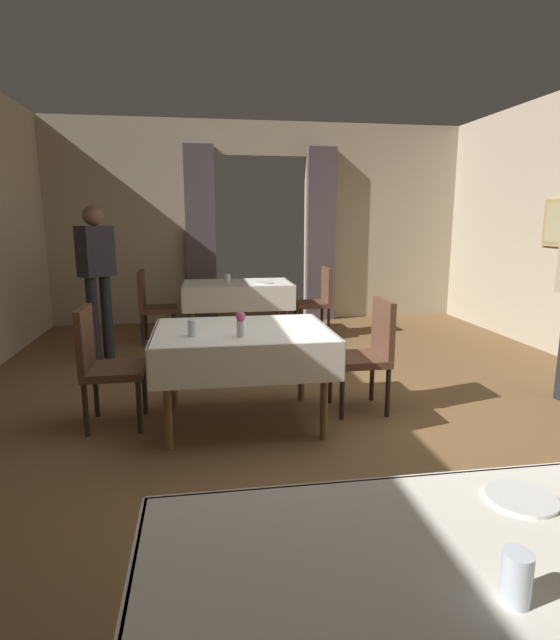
% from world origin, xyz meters
% --- Properties ---
extents(ground, '(10.08, 10.08, 0.00)m').
position_xyz_m(ground, '(0.00, 0.00, 0.00)').
color(ground, brown).
extents(wall_back, '(6.40, 0.27, 3.00)m').
position_xyz_m(wall_back, '(0.00, 4.18, 1.52)').
color(wall_back, tan).
rests_on(wall_back, ground).
extents(dining_table_near, '(1.45, 0.97, 0.75)m').
position_xyz_m(dining_table_near, '(-0.41, -2.70, 0.66)').
color(dining_table_near, brown).
rests_on(dining_table_near, ground).
extents(dining_table_mid, '(1.33, 1.06, 0.75)m').
position_xyz_m(dining_table_mid, '(-0.64, 0.09, 0.66)').
color(dining_table_mid, brown).
rests_on(dining_table_mid, ground).
extents(dining_table_far, '(1.43, 0.91, 0.75)m').
position_xyz_m(dining_table_far, '(-0.47, 2.97, 0.65)').
color(dining_table_far, brown).
rests_on(dining_table_far, ground).
extents(chair_mid_left, '(0.44, 0.44, 0.93)m').
position_xyz_m(chair_mid_left, '(-1.69, 0.19, 0.52)').
color(chair_mid_left, black).
rests_on(chair_mid_left, ground).
extents(chair_mid_right, '(0.45, 0.44, 0.93)m').
position_xyz_m(chair_mid_right, '(0.41, 0.20, 0.52)').
color(chair_mid_right, black).
rests_on(chair_mid_right, ground).
extents(chair_far_right, '(0.45, 0.44, 0.93)m').
position_xyz_m(chair_far_right, '(0.63, 2.95, 0.52)').
color(chair_far_right, black).
rests_on(chair_far_right, ground).
extents(chair_far_left, '(0.44, 0.44, 0.93)m').
position_xyz_m(chair_far_left, '(-1.57, 2.87, 0.52)').
color(chair_far_left, black).
rests_on(chair_far_left, ground).
extents(plate_near_a, '(0.21, 0.21, 0.01)m').
position_xyz_m(plate_near_a, '(-0.02, -2.42, 0.76)').
color(plate_near_a, white).
rests_on(plate_near_a, dining_table_near).
extents(glass_near_b, '(0.07, 0.07, 0.12)m').
position_xyz_m(glass_near_b, '(-0.29, -2.79, 0.81)').
color(glass_near_b, silver).
rests_on(glass_near_b, dining_table_near).
extents(flower_vase_mid, '(0.07, 0.07, 0.18)m').
position_xyz_m(flower_vase_mid, '(-0.67, -0.17, 0.85)').
color(flower_vase_mid, silver).
rests_on(flower_vase_mid, dining_table_mid).
extents(glass_mid_b, '(0.07, 0.07, 0.12)m').
position_xyz_m(glass_mid_b, '(-1.01, -0.09, 0.81)').
color(glass_mid_b, silver).
rests_on(glass_mid_b, dining_table_mid).
extents(plate_far_a, '(0.23, 0.23, 0.01)m').
position_xyz_m(plate_far_a, '(-0.12, 2.81, 0.76)').
color(plate_far_a, white).
rests_on(plate_far_a, dining_table_far).
extents(glass_far_b, '(0.07, 0.07, 0.11)m').
position_xyz_m(glass_far_b, '(-0.59, 3.00, 0.80)').
color(glass_far_b, silver).
rests_on(glass_far_b, dining_table_far).
extents(person_waiter_by_doorway, '(0.41, 0.41, 1.72)m').
position_xyz_m(person_waiter_by_doorway, '(-2.07, 2.15, 1.02)').
color(person_waiter_by_doorway, black).
rests_on(person_waiter_by_doorway, ground).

